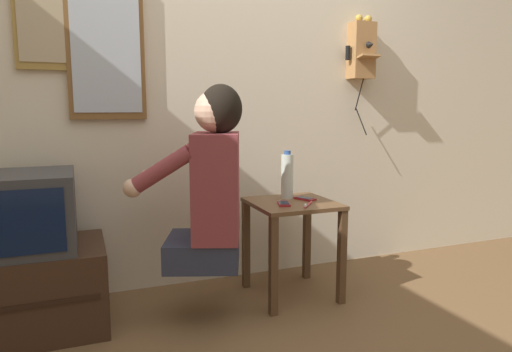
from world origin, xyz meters
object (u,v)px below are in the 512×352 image
(wall_mirror, at_px, (106,50))
(cell_phone_spare, at_px, (305,199))
(framed_picture, at_px, (44,16))
(wall_phone_antique, at_px, (362,50))
(toothbrush, at_px, (308,205))
(water_bottle, at_px, (287,176))
(person, at_px, (211,182))
(television, at_px, (24,211))
(cell_phone_held, at_px, (284,204))

(wall_mirror, relative_size, cell_phone_spare, 5.38)
(framed_picture, relative_size, cell_phone_spare, 3.97)
(wall_phone_antique, relative_size, cell_phone_spare, 5.68)
(toothbrush, bearing_deg, cell_phone_spare, -71.78)
(framed_picture, relative_size, toothbrush, 4.12)
(framed_picture, xyz_separation_m, water_bottle, (1.25, -0.28, -0.86))
(person, bearing_deg, framed_picture, 75.49)
(water_bottle, bearing_deg, cell_phone_spare, -46.52)
(water_bottle, bearing_deg, television, -178.35)
(wall_mirror, bearing_deg, cell_phone_spare, -19.33)
(person, bearing_deg, toothbrush, -72.15)
(television, distance_m, cell_phone_held, 1.29)
(person, height_order, television, person)
(wall_mirror, height_order, cell_phone_held, wall_mirror)
(wall_phone_antique, height_order, water_bottle, wall_phone_antique)
(person, bearing_deg, wall_phone_antique, -48.35)
(cell_phone_held, bearing_deg, person, -154.78)
(framed_picture, bearing_deg, water_bottle, -12.82)
(person, height_order, cell_phone_held, person)
(wall_phone_antique, relative_size, toothbrush, 5.89)
(person, distance_m, wall_phone_antique, 1.46)
(wall_phone_antique, xyz_separation_m, cell_phone_spare, (-0.57, -0.32, -0.90))
(cell_phone_held, height_order, water_bottle, water_bottle)
(framed_picture, bearing_deg, toothbrush, -22.59)
(cell_phone_held, bearing_deg, wall_mirror, 170.20)
(cell_phone_spare, bearing_deg, toothbrush, -134.42)
(cell_phone_held, height_order, cell_phone_spare, same)
(person, height_order, toothbrush, person)
(framed_picture, bearing_deg, person, -34.61)
(framed_picture, height_order, water_bottle, framed_picture)
(wall_phone_antique, bearing_deg, television, -172.10)
(wall_mirror, bearing_deg, water_bottle, -16.41)
(cell_phone_held, bearing_deg, framed_picture, 176.33)
(framed_picture, bearing_deg, wall_phone_antique, -1.34)
(cell_phone_held, xyz_separation_m, cell_phone_spare, (0.17, 0.08, 0.00))
(cell_phone_held, distance_m, cell_phone_spare, 0.19)
(wall_mirror, distance_m, cell_phone_held, 1.27)
(framed_picture, relative_size, water_bottle, 1.96)
(television, height_order, cell_phone_spare, television)
(cell_phone_spare, bearing_deg, wall_mirror, 138.64)
(television, relative_size, framed_picture, 0.89)
(person, relative_size, water_bottle, 3.23)
(cell_phone_held, distance_m, toothbrush, 0.13)
(framed_picture, distance_m, water_bottle, 1.55)
(framed_picture, bearing_deg, cell_phone_held, -21.10)
(wall_phone_antique, xyz_separation_m, toothbrush, (-0.63, -0.48, -0.89))
(person, bearing_deg, cell_phone_held, -62.11)
(cell_phone_spare, bearing_deg, wall_phone_antique, 7.48)
(television, height_order, framed_picture, framed_picture)
(wall_mirror, height_order, cell_phone_spare, wall_mirror)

